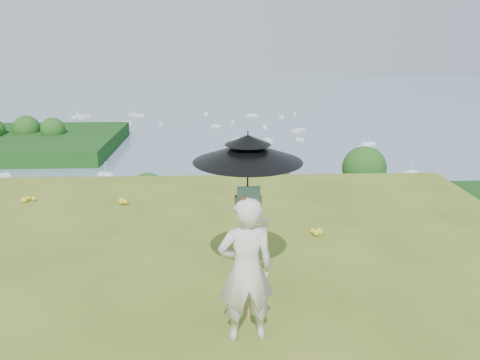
{
  "coord_description": "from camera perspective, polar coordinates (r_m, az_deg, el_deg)",
  "views": [
    {
      "loc": [
        1.39,
        -4.52,
        3.42
      ],
      "look_at": [
        1.7,
        3.22,
        1.03
      ],
      "focal_mm": 35.0,
      "sensor_mm": 36.0,
      "label": 1
    }
  ],
  "objects": [
    {
      "name": "shoreline_tier",
      "position": [
        88.77,
        -3.03,
        -9.22
      ],
      "size": [
        170.0,
        28.0,
        8.0
      ],
      "primitive_type": "cube",
      "color": "gray",
      "rests_on": "bay_water"
    },
    {
      "name": "painter_cap",
      "position": [
        5.05,
        0.79,
        -2.6
      ],
      "size": [
        0.2,
        0.23,
        0.1
      ],
      "primitive_type": null,
      "rotation": [
        0.0,
        0.0,
        0.01
      ],
      "color": "#D3747F",
      "rests_on": "painter"
    },
    {
      "name": "moored_boats",
      "position": [
        170.19,
        -6.98,
        4.46
      ],
      "size": [
        140.0,
        140.0,
        0.7
      ],
      "primitive_type": null,
      "color": "white",
      "rests_on": "bay_water"
    },
    {
      "name": "ground",
      "position": [
        5.84,
        -16.56,
        -19.54
      ],
      "size": [
        14.0,
        14.0,
        0.0
      ],
      "primitive_type": "plane",
      "color": "#4E691E",
      "rests_on": "ground"
    },
    {
      "name": "painter",
      "position": [
        5.38,
        0.75,
        -10.97
      ],
      "size": [
        0.69,
        0.5,
        1.77
      ],
      "primitive_type": "imported",
      "rotation": [
        0.0,
        0.0,
        3.27
      ],
      "color": "beige",
      "rests_on": "ground"
    },
    {
      "name": "bay_water",
      "position": [
        247.37,
        -2.66,
        8.45
      ],
      "size": [
        700.0,
        700.0,
        0.0
      ],
      "primitive_type": "plane",
      "color": "#7288A3",
      "rests_on": "ground"
    },
    {
      "name": "field_easel",
      "position": [
        5.94,
        0.95,
        -8.46
      ],
      "size": [
        0.7,
        0.7,
        1.71
      ],
      "primitive_type": null,
      "rotation": [
        0.0,
        0.0,
        0.08
      ],
      "color": "#A26E44",
      "rests_on": "ground"
    },
    {
      "name": "wildflowers",
      "position": [
        6.0,
        -16.03,
        -17.68
      ],
      "size": [
        10.0,
        10.5,
        0.12
      ],
      "primitive_type": null,
      "color": "yellow",
      "rests_on": "ground"
    },
    {
      "name": "harbor_town",
      "position": [
        86.08,
        -3.1,
        -5.35
      ],
      "size": [
        110.0,
        22.0,
        5.0
      ],
      "primitive_type": null,
      "color": "silver",
      "rests_on": "shoreline_tier"
    },
    {
      "name": "slope_trees",
      "position": [
        43.63,
        -3.98,
        -7.86
      ],
      "size": [
        110.0,
        50.0,
        6.0
      ],
      "primitive_type": null,
      "color": "#194715",
      "rests_on": "forest_slope"
    },
    {
      "name": "sun_umbrella",
      "position": [
        5.61,
        0.95,
        1.21
      ],
      "size": [
        1.53,
        1.53,
        0.96
      ],
      "primitive_type": null,
      "rotation": [
        0.0,
        0.0,
        0.18
      ],
      "color": "black",
      "rests_on": "field_easel"
    }
  ]
}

